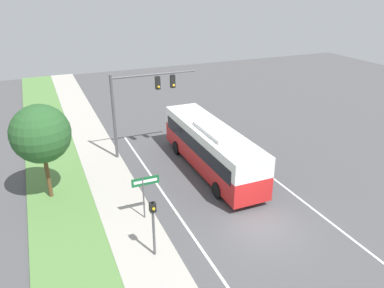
% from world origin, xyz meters
% --- Properties ---
extents(ground_plane, '(80.00, 80.00, 0.00)m').
position_xyz_m(ground_plane, '(0.00, 0.00, 0.00)').
color(ground_plane, '#4C4C4F').
extents(sidewalk, '(2.80, 80.00, 0.12)m').
position_xyz_m(sidewalk, '(-6.20, 0.00, 0.06)').
color(sidewalk, '#ADA89E').
rests_on(sidewalk, ground_plane).
extents(grass_verge, '(3.60, 80.00, 0.10)m').
position_xyz_m(grass_verge, '(-9.40, 0.00, 0.05)').
color(grass_verge, '#568442').
rests_on(grass_verge, ground_plane).
extents(lane_divider_near, '(0.14, 30.00, 0.01)m').
position_xyz_m(lane_divider_near, '(-3.60, 0.00, 0.00)').
color(lane_divider_near, silver).
rests_on(lane_divider_near, ground_plane).
extents(lane_divider_far, '(0.14, 30.00, 0.01)m').
position_xyz_m(lane_divider_far, '(3.60, 0.00, 0.00)').
color(lane_divider_far, silver).
rests_on(lane_divider_far, ground_plane).
extents(bus, '(2.62, 10.81, 3.29)m').
position_xyz_m(bus, '(0.36, 6.91, 1.80)').
color(bus, red).
rests_on(bus, ground_plane).
extents(signal_gantry, '(6.20, 0.41, 6.12)m').
position_xyz_m(signal_gantry, '(-3.14, 11.18, 4.38)').
color(signal_gantry, '#4C4C51').
rests_on(signal_gantry, ground_plane).
extents(pedestrian_signal, '(0.28, 0.34, 2.91)m').
position_xyz_m(pedestrian_signal, '(-5.81, 0.08, 1.99)').
color(pedestrian_signal, '#4C4C51').
rests_on(pedestrian_signal, ground_plane).
extents(street_sign, '(1.48, 0.08, 2.58)m').
position_xyz_m(street_sign, '(-5.31, 3.12, 1.87)').
color(street_sign, '#4C4C51').
rests_on(street_sign, ground_plane).
extents(roadside_tree, '(3.29, 3.29, 5.61)m').
position_xyz_m(roadside_tree, '(-9.85, 7.45, 4.05)').
color(roadside_tree, brown).
rests_on(roadside_tree, grass_verge).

